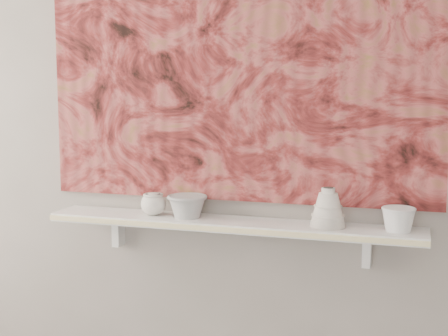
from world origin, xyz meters
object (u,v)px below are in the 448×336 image
at_px(shelf, 230,224).
at_px(bowl_grey, 187,206).
at_px(bell_vessel, 328,207).
at_px(painting, 237,53).
at_px(cup_cream, 153,204).
at_px(bowl_white, 398,219).

bearing_deg(shelf, bowl_grey, 180.00).
height_order(bowl_grey, bell_vessel, bell_vessel).
height_order(painting, bowl_grey, painting).
bearing_deg(cup_cream, bowl_white, 0.00).
bearing_deg(bowl_white, bell_vessel, 180.00).
distance_m(shelf, painting, 0.63).
xyz_separation_m(painting, cup_cream, (-0.31, -0.08, -0.57)).
height_order(shelf, painting, painting).
relative_size(shelf, painting, 0.93).
xyz_separation_m(shelf, bowl_white, (0.60, 0.00, 0.06)).
distance_m(cup_cream, bowl_white, 0.90).
relative_size(cup_cream, bell_vessel, 0.69).
relative_size(shelf, cup_cream, 14.72).
distance_m(bowl_grey, cup_cream, 0.14).
xyz_separation_m(shelf, cup_cream, (-0.31, 0.00, 0.06)).
xyz_separation_m(shelf, bell_vessel, (0.36, 0.00, 0.08)).
distance_m(bell_vessel, bowl_white, 0.24).
bearing_deg(bell_vessel, painting, 167.29).
bearing_deg(bowl_grey, shelf, 0.00).
bearing_deg(shelf, painting, 90.00).
bearing_deg(cup_cream, bell_vessel, 0.00).
bearing_deg(bowl_grey, bell_vessel, 0.00).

